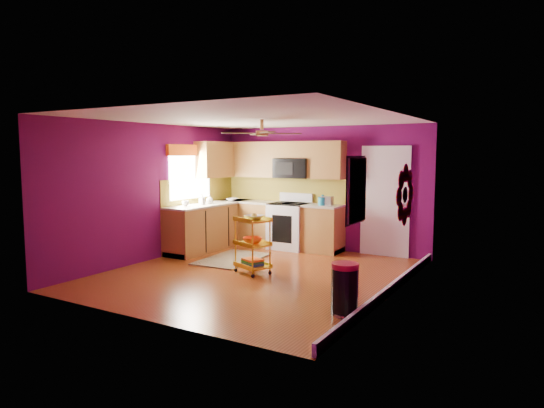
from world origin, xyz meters
The scene contains 18 objects.
ground centered at (0.00, 0.00, 0.00)m, with size 5.00×5.00×0.00m, color maroon.
room_envelope centered at (0.03, 0.00, 1.63)m, with size 4.54×5.04×2.52m.
lower_cabinets centered at (-1.35, 1.82, 0.43)m, with size 2.81×2.31×0.94m.
electric_range centered at (-0.55, 2.17, 0.48)m, with size 0.76×0.66×1.13m.
upper_cabinetry centered at (-1.24, 2.17, 1.80)m, with size 2.80×2.30×1.26m.
left_window centered at (-2.22, 1.05, 1.74)m, with size 0.08×1.35×1.08m.
panel_door centered at (1.35, 2.47, 1.02)m, with size 0.95×0.11×2.15m.
right_wall_art centered at (2.23, -0.34, 1.44)m, with size 0.04×2.74×1.04m.
ceiling_fan centered at (0.00, 0.20, 2.29)m, with size 1.01×1.01×0.26m.
shag_rug centered at (-0.97, 0.70, 0.01)m, with size 0.90×1.47×0.02m, color black.
rolling_cart centered at (-0.07, 0.03, 0.51)m, with size 0.67×0.58×1.00m.
trash_can centered at (1.98, -1.10, 0.32)m, with size 0.43×0.43×0.63m.
teal_kettle centered at (0.19, 2.17, 1.02)m, with size 0.18×0.18×0.21m.
toaster centered at (0.28, 2.19, 1.03)m, with size 0.22×0.15×0.18m, color beige.
soap_bottle_a centered at (-1.92, 1.04, 1.05)m, with size 0.09×0.10×0.21m, color #EA3F72.
soap_bottle_b centered at (-1.91, 1.27, 1.03)m, with size 0.15×0.15×0.19m, color white.
counter_dish centered at (-1.86, 1.97, 0.97)m, with size 0.24×0.24×0.06m, color white.
counter_cup centered at (-2.03, 0.67, 0.99)m, with size 0.14×0.14×0.11m, color white.
Camera 1 is at (4.14, -6.51, 1.96)m, focal length 32.00 mm.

